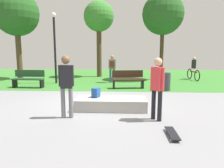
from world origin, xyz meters
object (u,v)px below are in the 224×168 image
concrete_ledge (111,104)px  park_bench_far_right (128,79)px  tree_slender_maple (163,14)px  skateboard_by_ledge (172,133)px  trash_bin (165,82)px  lamp_post (55,41)px  skater_watching (157,84)px  tree_leaning_ash (99,18)px  skater_performing_trick (66,82)px  pedestrian_with_backpack (112,66)px  cyclist_on_bicycle (193,70)px  park_bench_far_left (29,78)px  tree_young_birch (16,14)px  backpack_on_ledge (96,93)px

concrete_ledge → park_bench_far_right: (0.63, 4.04, 0.30)m
tree_slender_maple → skateboard_by_ledge: bearing=-98.1°
trash_bin → lamp_post: bearing=161.2°
skater_watching → concrete_ledge: bearing=141.8°
tree_leaning_ash → park_bench_far_right: bearing=-67.4°
skater_performing_trick → pedestrian_with_backpack: bearing=82.3°
skater_performing_trick → skater_watching: bearing=-1.7°
lamp_post → trash_bin: (6.01, -2.04, -2.04)m
skater_performing_trick → lamp_post: bearing=110.0°
park_bench_far_right → lamp_post: 4.89m
pedestrian_with_backpack → trash_bin: bearing=-42.2°
skater_performing_trick → tree_slender_maple: size_ratio=0.32×
park_bench_far_right → pedestrian_with_backpack: size_ratio=1.00×
tree_leaning_ash → cyclist_on_bicycle: 7.45m
tree_slender_maple → cyclist_on_bicycle: 4.15m
trash_bin → cyclist_on_bicycle: cyclist_on_bicycle is taller
skater_performing_trick → skater_watching: skater_performing_trick is taller
tree_slender_maple → trash_bin: size_ratio=6.41×
park_bench_far_left → tree_slender_maple: bearing=25.7°
park_bench_far_left → cyclist_on_bicycle: bearing=20.4°
park_bench_far_left → tree_young_birch: tree_young_birch is taller
skateboard_by_ledge → park_bench_far_left: park_bench_far_left is taller
skater_watching → park_bench_far_right: size_ratio=1.05×
tree_young_birch → pedestrian_with_backpack: 7.10m
tree_slender_maple → lamp_post: bearing=-162.7°
skateboard_by_ledge → pedestrian_with_backpack: pedestrian_with_backpack is taller
skater_watching → park_bench_far_left: size_ratio=1.07×
park_bench_far_left → skater_performing_trick: bearing=-56.1°
lamp_post → concrete_ledge: bearing=-57.1°
tree_young_birch → tree_leaning_ash: tree_young_birch is taller
park_bench_far_left → tree_young_birch: bearing=122.4°
tree_leaning_ash → skater_performing_trick: bearing=-89.0°
trash_bin → park_bench_far_left: bearing=176.0°
park_bench_far_right → concrete_ledge: bearing=-98.8°
concrete_ledge → tree_slender_maple: tree_slender_maple is taller
tree_leaning_ash → trash_bin: tree_leaning_ash is taller
park_bench_far_right → park_bench_far_left: 5.17m
concrete_ledge → lamp_post: bearing=122.9°
skateboard_by_ledge → park_bench_far_left: bearing=134.5°
park_bench_far_right → skateboard_by_ledge: bearing=-81.9°
lamp_post → cyclist_on_bicycle: (8.60, 1.99, -1.84)m
skater_performing_trick → cyclist_on_bicycle: size_ratio=0.98×
tree_slender_maple → tree_leaning_ash: (-4.28, 1.31, 0.01)m
skater_watching → skateboard_by_ledge: bearing=-80.2°
tree_leaning_ash → park_bench_far_left: bearing=-122.9°
tree_young_birch → trash_bin: tree_young_birch is taller
backpack_on_ledge → pedestrian_with_backpack: pedestrian_with_backpack is taller
park_bench_far_left → tree_young_birch: 5.24m
skateboard_by_ledge → tree_slender_maple: size_ratio=0.14×
backpack_on_ledge → skateboard_by_ledge: 3.11m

